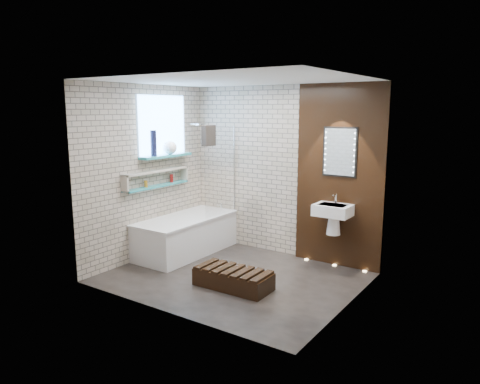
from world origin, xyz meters
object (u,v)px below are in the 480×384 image
Objects in this scene: bath_screen at (221,171)px; led_mirror at (340,152)px; washbasin at (333,214)px; walnut_step at (233,279)px; bathtub at (186,235)px.

led_mirror reaches higher than bath_screen.
washbasin is 0.59× the size of walnut_step.
washbasin is 0.83× the size of led_mirror.
led_mirror is 0.71× the size of walnut_step.
bath_screen reaches higher than walnut_step.
washbasin is at bearing 16.01° from bathtub.
bathtub is 2.68m from led_mirror.
bathtub is at bearing 152.24° from walnut_step.
washbasin is at bearing 61.38° from walnut_step.
walnut_step is (-0.75, -1.53, -1.54)m from led_mirror.
walnut_step is at bearing -48.04° from bath_screen.
walnut_step is at bearing -27.76° from bathtub.
bath_screen is at bearing -174.22° from washbasin.
led_mirror is (0.00, 0.16, 0.86)m from washbasin.
bath_screen reaches higher than washbasin.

